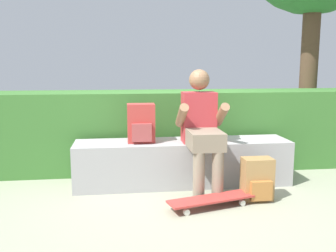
{
  "coord_description": "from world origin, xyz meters",
  "views": [
    {
      "loc": [
        -0.65,
        -3.47,
        1.26
      ],
      "look_at": [
        -0.14,
        0.51,
        0.61
      ],
      "focal_mm": 39.87,
      "sensor_mm": 36.0,
      "label": 1
    }
  ],
  "objects_px": {
    "skateboard_near_person": "(211,199)",
    "backpack_on_ground": "(257,180)",
    "bench_main": "(183,162)",
    "person_skater": "(202,126)",
    "backpack_on_bench": "(141,124)"
  },
  "relations": [
    {
      "from": "person_skater",
      "to": "backpack_on_ground",
      "type": "distance_m",
      "value": 0.75
    },
    {
      "from": "person_skater",
      "to": "backpack_on_ground",
      "type": "bearing_deg",
      "value": -35.74
    },
    {
      "from": "person_skater",
      "to": "backpack_on_bench",
      "type": "xyz_separation_m",
      "value": [
        -0.59,
        0.21,
        -0.0
      ]
    },
    {
      "from": "skateboard_near_person",
      "to": "backpack_on_ground",
      "type": "xyz_separation_m",
      "value": [
        0.48,
        0.15,
        0.12
      ]
    },
    {
      "from": "bench_main",
      "to": "person_skater",
      "type": "xyz_separation_m",
      "value": [
        0.15,
        -0.22,
        0.43
      ]
    },
    {
      "from": "skateboard_near_person",
      "to": "backpack_on_ground",
      "type": "distance_m",
      "value": 0.52
    },
    {
      "from": "skateboard_near_person",
      "to": "bench_main",
      "type": "bearing_deg",
      "value": 101.4
    },
    {
      "from": "bench_main",
      "to": "person_skater",
      "type": "relative_size",
      "value": 1.86
    },
    {
      "from": "person_skater",
      "to": "skateboard_near_person",
      "type": "bearing_deg",
      "value": -91.35
    },
    {
      "from": "person_skater",
      "to": "backpack_on_bench",
      "type": "height_order",
      "value": "person_skater"
    },
    {
      "from": "backpack_on_bench",
      "to": "person_skater",
      "type": "bearing_deg",
      "value": -19.5
    },
    {
      "from": "bench_main",
      "to": "backpack_on_ground",
      "type": "xyz_separation_m",
      "value": [
        0.62,
        -0.56,
        -0.04
      ]
    },
    {
      "from": "person_skater",
      "to": "backpack_on_ground",
      "type": "xyz_separation_m",
      "value": [
        0.47,
        -0.34,
        -0.47
      ]
    },
    {
      "from": "backpack_on_bench",
      "to": "backpack_on_ground",
      "type": "distance_m",
      "value": 1.28
    },
    {
      "from": "skateboard_near_person",
      "to": "backpack_on_bench",
      "type": "xyz_separation_m",
      "value": [
        -0.58,
        0.69,
        0.59
      ]
    }
  ]
}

